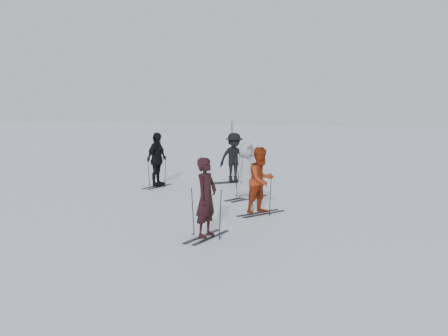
{
  "coord_description": "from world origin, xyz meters",
  "views": [
    {
      "loc": [
        7.42,
        -15.22,
        3.04
      ],
      "look_at": [
        0.0,
        1.0,
        1.0
      ],
      "focal_mm": 45.0,
      "sensor_mm": 36.0,
      "label": 1
    }
  ],
  "objects_px": {
    "skier_near_dark": "(206,198)",
    "skier_uphill_far": "(234,158)",
    "skier_uphill_left": "(157,160)",
    "skier_red": "(261,181)",
    "skier_grey": "(246,171)",
    "piste_marker": "(232,143)"
  },
  "relations": [
    {
      "from": "skier_red",
      "to": "skier_uphill_left",
      "type": "height_order",
      "value": "skier_uphill_left"
    },
    {
      "from": "skier_red",
      "to": "piste_marker",
      "type": "height_order",
      "value": "piste_marker"
    },
    {
      "from": "skier_grey",
      "to": "piste_marker",
      "type": "distance_m",
      "value": 9.96
    },
    {
      "from": "skier_grey",
      "to": "skier_red",
      "type": "bearing_deg",
      "value": -132.63
    },
    {
      "from": "skier_near_dark",
      "to": "skier_uphill_left",
      "type": "relative_size",
      "value": 0.92
    },
    {
      "from": "skier_red",
      "to": "skier_uphill_left",
      "type": "bearing_deg",
      "value": 83.76
    },
    {
      "from": "skier_red",
      "to": "skier_grey",
      "type": "bearing_deg",
      "value": 56.66
    },
    {
      "from": "skier_near_dark",
      "to": "skier_uphill_far",
      "type": "xyz_separation_m",
      "value": [
        -3.06,
        8.6,
        0.04
      ]
    },
    {
      "from": "skier_uphill_left",
      "to": "skier_uphill_far",
      "type": "distance_m",
      "value": 3.09
    },
    {
      "from": "skier_red",
      "to": "skier_uphill_left",
      "type": "relative_size",
      "value": 0.93
    },
    {
      "from": "piste_marker",
      "to": "skier_grey",
      "type": "bearing_deg",
      "value": -63.63
    },
    {
      "from": "skier_uphill_left",
      "to": "skier_red",
      "type": "bearing_deg",
      "value": -120.57
    },
    {
      "from": "skier_grey",
      "to": "skier_uphill_far",
      "type": "bearing_deg",
      "value": 45.1
    },
    {
      "from": "skier_near_dark",
      "to": "skier_uphill_left",
      "type": "height_order",
      "value": "skier_uphill_left"
    },
    {
      "from": "skier_red",
      "to": "piste_marker",
      "type": "relative_size",
      "value": 0.84
    },
    {
      "from": "skier_near_dark",
      "to": "skier_uphill_far",
      "type": "bearing_deg",
      "value": 23.03
    },
    {
      "from": "skier_uphill_far",
      "to": "skier_near_dark",
      "type": "bearing_deg",
      "value": -120.61
    },
    {
      "from": "skier_grey",
      "to": "piste_marker",
      "type": "height_order",
      "value": "piste_marker"
    },
    {
      "from": "skier_grey",
      "to": "skier_uphill_left",
      "type": "bearing_deg",
      "value": 91.06
    },
    {
      "from": "skier_grey",
      "to": "skier_uphill_far",
      "type": "xyz_separation_m",
      "value": [
        -1.85,
        3.28,
        0.05
      ]
    },
    {
      "from": "skier_red",
      "to": "piste_marker",
      "type": "distance_m",
      "value": 12.53
    },
    {
      "from": "skier_near_dark",
      "to": "skier_grey",
      "type": "bearing_deg",
      "value": 16.24
    }
  ]
}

